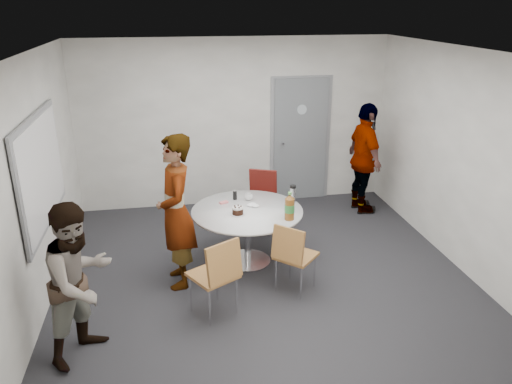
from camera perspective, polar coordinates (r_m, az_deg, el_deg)
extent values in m
plane|color=black|center=(6.31, 0.88, -9.47)|extent=(5.00, 5.00, 0.00)
plane|color=silver|center=(5.46, 1.04, 15.74)|extent=(5.00, 5.00, 0.00)
plane|color=#B9B6AF|center=(8.12, -2.47, 7.82)|extent=(5.00, 0.00, 5.00)
plane|color=#B9B6AF|center=(5.83, -23.94, 0.62)|extent=(0.00, 5.00, 5.00)
plane|color=#B9B6AF|center=(6.67, 22.55, 3.27)|extent=(0.00, 5.00, 5.00)
plane|color=#B9B6AF|center=(3.55, 8.87, -10.75)|extent=(5.00, 0.00, 5.00)
cube|color=slate|center=(8.39, 5.10, 5.89)|extent=(0.90, 0.05, 2.05)
cube|color=gray|center=(8.41, 5.05, 5.94)|extent=(1.02, 0.04, 2.12)
cylinder|color=#B2BFC6|center=(8.24, 5.27, 9.37)|extent=(0.16, 0.01, 0.16)
cylinder|color=silver|center=(8.25, 3.05, 5.66)|extent=(0.04, 0.14, 0.04)
cube|color=gray|center=(5.98, -23.35, 2.19)|extent=(0.03, 1.90, 1.25)
cube|color=white|center=(5.97, -23.16, 2.21)|extent=(0.01, 1.78, 1.13)
cylinder|color=white|center=(6.30, -1.02, -2.19)|extent=(1.41, 1.41, 0.03)
cylinder|color=silver|center=(6.45, -1.00, -5.11)|extent=(0.09, 0.09, 0.68)
cylinder|color=silver|center=(6.61, -0.98, -7.84)|extent=(0.60, 0.60, 0.02)
cylinder|color=white|center=(6.17, -2.10, -2.55)|extent=(0.18, 0.18, 0.01)
cylinder|color=black|center=(6.15, -2.10, -2.21)|extent=(0.14, 0.14, 0.07)
cylinder|color=white|center=(6.13, -2.11, -1.81)|extent=(0.14, 0.14, 0.02)
cylinder|color=brown|center=(5.99, 3.85, -1.97)|extent=(0.12, 0.12, 0.27)
cylinder|color=#338038|center=(5.99, 3.85, -1.87)|extent=(0.12, 0.12, 0.10)
cone|color=brown|center=(5.93, 3.89, -0.53)|extent=(0.11, 0.11, 0.06)
cylinder|color=#5FAC4E|center=(5.91, 3.90, -0.15)|extent=(0.04, 0.04, 0.03)
imported|color=white|center=(6.60, -0.85, -0.55)|extent=(0.15, 0.15, 0.09)
cylinder|color=black|center=(6.61, -2.43, -0.33)|extent=(0.05, 0.05, 0.12)
cylinder|color=silver|center=(6.50, 4.22, -0.38)|extent=(0.08, 0.08, 0.21)
cylinder|color=black|center=(6.45, 4.25, 0.61)|extent=(0.08, 0.08, 0.03)
cube|color=#E77376|center=(6.51, -3.71, -1.20)|extent=(0.13, 0.10, 0.02)
ellipsoid|color=white|center=(6.39, -0.33, -1.54)|extent=(0.19, 0.19, 0.03)
cube|color=brown|center=(5.41, -4.96, -9.42)|extent=(0.60, 0.60, 0.04)
cube|color=brown|center=(5.14, -3.67, -8.03)|extent=(0.41, 0.29, 0.42)
cylinder|color=silver|center=(5.74, -4.49, -10.18)|extent=(0.02, 0.02, 0.47)
cylinder|color=silver|center=(5.57, -7.48, -11.36)|extent=(0.02, 0.02, 0.47)
cylinder|color=silver|center=(5.50, -2.25, -11.66)|extent=(0.02, 0.02, 0.47)
cylinder|color=silver|center=(5.33, -5.32, -12.96)|extent=(0.02, 0.02, 0.47)
cube|color=brown|center=(5.84, 4.59, -7.26)|extent=(0.58, 0.58, 0.03)
cube|color=brown|center=(5.59, 3.67, -6.03)|extent=(0.34, 0.33, 0.39)
cylinder|color=silver|center=(6.01, 6.71, -8.87)|extent=(0.02, 0.02, 0.44)
cylinder|color=silver|center=(6.15, 3.93, -8.05)|extent=(0.02, 0.02, 0.44)
cylinder|color=silver|center=(5.76, 5.17, -10.27)|extent=(0.02, 0.02, 0.44)
cylinder|color=silver|center=(5.90, 2.30, -9.38)|extent=(0.02, 0.02, 0.44)
cube|color=#5E1812|center=(7.25, 0.46, -1.19)|extent=(0.57, 0.57, 0.04)
cube|color=#5E1812|center=(7.35, 0.82, 1.10)|extent=(0.41, 0.25, 0.41)
cylinder|color=silver|center=(7.23, -1.20, -3.27)|extent=(0.02, 0.02, 0.46)
cylinder|color=silver|center=(7.15, 1.51, -3.53)|extent=(0.02, 0.02, 0.46)
cylinder|color=silver|center=(7.53, -0.54, -2.21)|extent=(0.02, 0.02, 0.46)
cylinder|color=silver|center=(7.47, 2.05, -2.45)|extent=(0.02, 0.02, 0.46)
imported|color=#A5C6EA|center=(5.83, -9.12, -2.30)|extent=(0.49, 0.70, 1.84)
imported|color=white|center=(4.95, -19.48, -9.63)|extent=(0.93, 0.96, 1.56)
imported|color=black|center=(8.03, 12.30, 3.71)|extent=(0.46, 1.04, 1.76)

